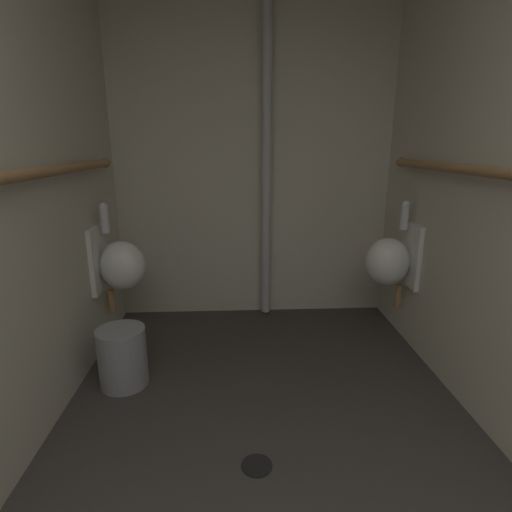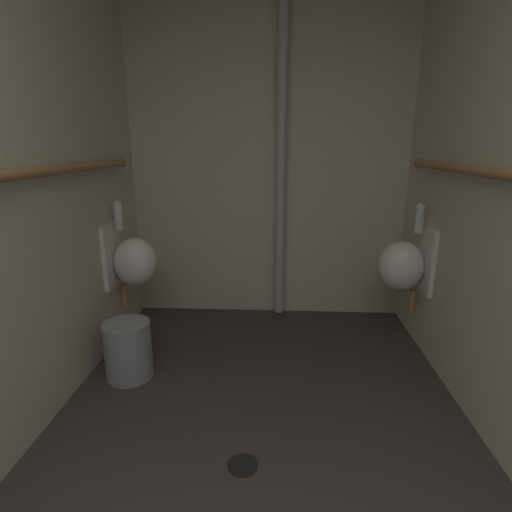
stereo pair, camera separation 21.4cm
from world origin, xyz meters
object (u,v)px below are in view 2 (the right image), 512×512
at_px(floor_drain, 243,465).
at_px(waste_bin, 128,350).
at_px(urinal_right_mid, 404,264).
at_px(urinal_left_mid, 132,260).
at_px(standpipe_back_wall, 281,150).

distance_m(floor_drain, waste_bin, 1.02).
bearing_deg(waste_bin, urinal_right_mid, 15.79).
bearing_deg(urinal_left_mid, waste_bin, -76.91).
bearing_deg(floor_drain, standpipe_back_wall, 84.46).
height_order(urinal_right_mid, floor_drain, urinal_right_mid).
relative_size(urinal_right_mid, standpipe_back_wall, 0.29).
xyz_separation_m(urinal_left_mid, waste_bin, (0.11, -0.49, -0.42)).
distance_m(urinal_right_mid, floor_drain, 1.64).
xyz_separation_m(standpipe_back_wall, floor_drain, (-0.16, -1.65, -1.32)).
height_order(urinal_right_mid, standpipe_back_wall, standpipe_back_wall).
distance_m(urinal_right_mid, standpipe_back_wall, 1.21).
bearing_deg(urinal_right_mid, floor_drain, -130.35).
bearing_deg(waste_bin, urinal_left_mid, 103.09).
height_order(standpipe_back_wall, floor_drain, standpipe_back_wall).
bearing_deg(urinal_left_mid, floor_drain, -53.59).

